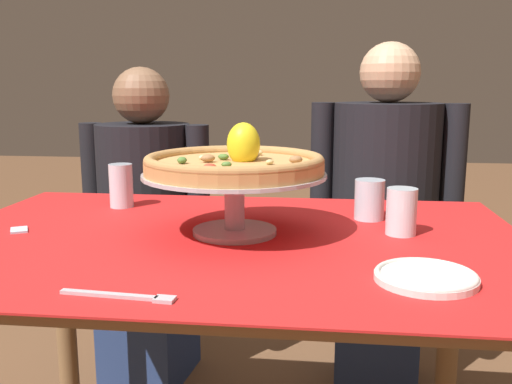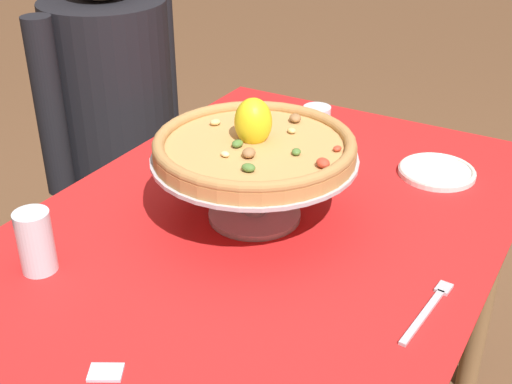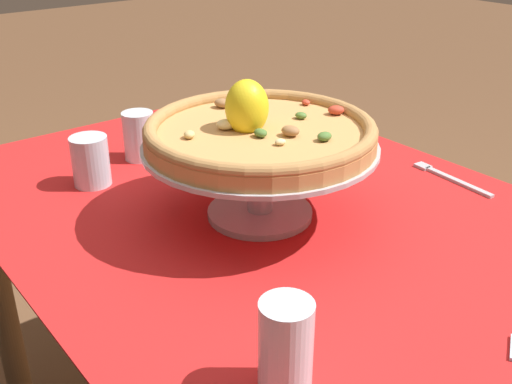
{
  "view_description": "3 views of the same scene",
  "coord_description": "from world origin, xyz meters",
  "px_view_note": "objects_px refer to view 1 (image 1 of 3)",
  "views": [
    {
      "loc": [
        0.2,
        -1.17,
        1.09
      ],
      "look_at": [
        0.05,
        0.11,
        0.84
      ],
      "focal_mm": 39.03,
      "sensor_mm": 36.0,
      "label": 1
    },
    {
      "loc": [
        -1.01,
        -0.57,
        1.47
      ],
      "look_at": [
        -0.0,
        0.02,
        0.83
      ],
      "focal_mm": 47.39,
      "sensor_mm": 36.0,
      "label": 2
    },
    {
      "loc": [
        -0.75,
        0.64,
        1.28
      ],
      "look_at": [
        -0.02,
        0.06,
        0.83
      ],
      "focal_mm": 43.0,
      "sensor_mm": 36.0,
      "label": 3
    }
  ],
  "objects_px": {
    "pizza_stand": "(234,190)",
    "pizza": "(235,162)",
    "water_glass_back_right": "(369,202)",
    "dinner_fork": "(124,296)",
    "water_glass_side_right": "(401,214)",
    "diner_right": "(383,225)",
    "side_plate": "(426,276)",
    "sugar_packet": "(19,230)",
    "diner_left": "(146,236)",
    "water_glass_back_left": "(121,188)"
  },
  "relations": [
    {
      "from": "pizza",
      "to": "water_glass_back_left",
      "type": "relative_size",
      "value": 3.33
    },
    {
      "from": "water_glass_back_right",
      "to": "water_glass_back_left",
      "type": "distance_m",
      "value": 0.67
    },
    {
      "from": "water_glass_back_right",
      "to": "sugar_packet",
      "type": "distance_m",
      "value": 0.83
    },
    {
      "from": "pizza",
      "to": "water_glass_side_right",
      "type": "distance_m",
      "value": 0.39
    },
    {
      "from": "sugar_packet",
      "to": "diner_right",
      "type": "distance_m",
      "value": 1.2
    },
    {
      "from": "water_glass_back_left",
      "to": "diner_left",
      "type": "relative_size",
      "value": 0.1
    },
    {
      "from": "pizza",
      "to": "sugar_packet",
      "type": "height_order",
      "value": "pizza"
    },
    {
      "from": "sugar_packet",
      "to": "dinner_fork",
      "type": "bearing_deg",
      "value": -43.8
    },
    {
      "from": "pizza_stand",
      "to": "pizza",
      "type": "distance_m",
      "value": 0.06
    },
    {
      "from": "dinner_fork",
      "to": "side_plate",
      "type": "bearing_deg",
      "value": 15.36
    },
    {
      "from": "pizza_stand",
      "to": "pizza",
      "type": "height_order",
      "value": "pizza"
    },
    {
      "from": "pizza_stand",
      "to": "pizza",
      "type": "relative_size",
      "value": 1.03
    },
    {
      "from": "water_glass_side_right",
      "to": "sugar_packet",
      "type": "distance_m",
      "value": 0.87
    },
    {
      "from": "pizza",
      "to": "diner_left",
      "type": "relative_size",
      "value": 0.34
    },
    {
      "from": "sugar_packet",
      "to": "diner_left",
      "type": "relative_size",
      "value": 0.04
    },
    {
      "from": "water_glass_back_right",
      "to": "sugar_packet",
      "type": "height_order",
      "value": "water_glass_back_right"
    },
    {
      "from": "side_plate",
      "to": "diner_right",
      "type": "distance_m",
      "value": 1.01
    },
    {
      "from": "pizza",
      "to": "dinner_fork",
      "type": "height_order",
      "value": "pizza"
    },
    {
      "from": "side_plate",
      "to": "pizza",
      "type": "bearing_deg",
      "value": 144.08
    },
    {
      "from": "water_glass_back_left",
      "to": "diner_left",
      "type": "xyz_separation_m",
      "value": [
        -0.08,
        0.45,
        -0.26
      ]
    },
    {
      "from": "side_plate",
      "to": "diner_right",
      "type": "bearing_deg",
      "value": 87.7
    },
    {
      "from": "dinner_fork",
      "to": "sugar_packet",
      "type": "height_order",
      "value": "dinner_fork"
    },
    {
      "from": "water_glass_side_right",
      "to": "diner_right",
      "type": "relative_size",
      "value": 0.09
    },
    {
      "from": "water_glass_back_left",
      "to": "side_plate",
      "type": "bearing_deg",
      "value": -35.27
    },
    {
      "from": "dinner_fork",
      "to": "water_glass_back_right",
      "type": "bearing_deg",
      "value": 53.73
    },
    {
      "from": "pizza_stand",
      "to": "sugar_packet",
      "type": "bearing_deg",
      "value": -176.06
    },
    {
      "from": "diner_left",
      "to": "diner_right",
      "type": "distance_m",
      "value": 0.85
    },
    {
      "from": "pizza_stand",
      "to": "water_glass_back_right",
      "type": "relative_size",
      "value": 4.08
    },
    {
      "from": "diner_left",
      "to": "diner_right",
      "type": "xyz_separation_m",
      "value": [
        0.85,
        0.03,
        0.06
      ]
    },
    {
      "from": "pizza",
      "to": "water_glass_back_left",
      "type": "xyz_separation_m",
      "value": [
        -0.35,
        0.24,
        -0.11
      ]
    },
    {
      "from": "pizza_stand",
      "to": "pizza",
      "type": "xyz_separation_m",
      "value": [
        0.0,
        0.0,
        0.06
      ]
    },
    {
      "from": "pizza",
      "to": "water_glass_back_left",
      "type": "distance_m",
      "value": 0.44
    },
    {
      "from": "dinner_fork",
      "to": "pizza_stand",
      "type": "bearing_deg",
      "value": 74.19
    },
    {
      "from": "water_glass_back_right",
      "to": "dinner_fork",
      "type": "relative_size",
      "value": 0.52
    },
    {
      "from": "pizza_stand",
      "to": "water_glass_side_right",
      "type": "height_order",
      "value": "pizza_stand"
    },
    {
      "from": "pizza_stand",
      "to": "sugar_packet",
      "type": "distance_m",
      "value": 0.51
    },
    {
      "from": "pizza",
      "to": "diner_left",
      "type": "bearing_deg",
      "value": 122.07
    },
    {
      "from": "water_glass_back_right",
      "to": "side_plate",
      "type": "bearing_deg",
      "value": -82.33
    },
    {
      "from": "water_glass_back_right",
      "to": "dinner_fork",
      "type": "xyz_separation_m",
      "value": [
        -0.42,
        -0.58,
        -0.04
      ]
    },
    {
      "from": "pizza_stand",
      "to": "side_plate",
      "type": "relative_size",
      "value": 2.34
    },
    {
      "from": "pizza",
      "to": "side_plate",
      "type": "distance_m",
      "value": 0.48
    },
    {
      "from": "sugar_packet",
      "to": "diner_right",
      "type": "relative_size",
      "value": 0.04
    },
    {
      "from": "side_plate",
      "to": "diner_left",
      "type": "relative_size",
      "value": 0.15
    },
    {
      "from": "dinner_fork",
      "to": "diner_right",
      "type": "relative_size",
      "value": 0.16
    },
    {
      "from": "pizza_stand",
      "to": "side_plate",
      "type": "xyz_separation_m",
      "value": [
        0.37,
        -0.27,
        -0.09
      ]
    },
    {
      "from": "diner_right",
      "to": "sugar_packet",
      "type": "bearing_deg",
      "value": -139.8
    },
    {
      "from": "water_glass_back_left",
      "to": "diner_left",
      "type": "distance_m",
      "value": 0.53
    },
    {
      "from": "pizza_stand",
      "to": "sugar_packet",
      "type": "height_order",
      "value": "pizza_stand"
    },
    {
      "from": "pizza",
      "to": "sugar_packet",
      "type": "bearing_deg",
      "value": -176.0
    },
    {
      "from": "water_glass_side_right",
      "to": "diner_left",
      "type": "distance_m",
      "value": 1.07
    }
  ]
}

